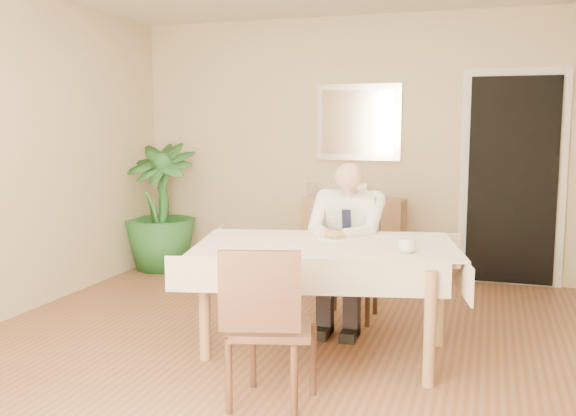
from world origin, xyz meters
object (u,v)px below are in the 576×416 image
(potted_palm, at_px, (160,207))
(chair_near, at_px, (267,319))
(chair_far, at_px, (353,259))
(coffee_mug, at_px, (407,246))
(seated_man, at_px, (345,237))
(sideboard, at_px, (353,238))
(dining_table, at_px, (326,256))

(potted_palm, bearing_deg, chair_near, -52.42)
(chair_far, relative_size, chair_near, 0.93)
(coffee_mug, bearing_deg, seated_man, 126.38)
(chair_far, relative_size, coffee_mug, 7.51)
(chair_far, height_order, potted_palm, potted_palm)
(seated_man, bearing_deg, chair_far, 90.00)
(seated_man, relative_size, potted_palm, 0.93)
(seated_man, relative_size, sideboard, 1.24)
(potted_palm, bearing_deg, seated_man, -29.89)
(dining_table, bearing_deg, sideboard, 84.80)
(chair_near, relative_size, seated_man, 0.72)
(chair_far, distance_m, chair_near, 1.83)
(chair_near, height_order, potted_palm, potted_palm)
(dining_table, height_order, seated_man, seated_man)
(dining_table, distance_m, seated_man, 0.59)
(dining_table, bearing_deg, seated_man, 77.86)
(sideboard, xyz_separation_m, potted_palm, (-2.02, -0.27, 0.27))
(sideboard, bearing_deg, chair_far, -75.48)
(dining_table, bearing_deg, chair_near, -107.10)
(chair_far, relative_size, potted_palm, 0.63)
(chair_far, bearing_deg, sideboard, 104.61)
(dining_table, distance_m, sideboard, 2.20)
(dining_table, xyz_separation_m, chair_far, (0.00, 0.87, -0.20))
(chair_far, bearing_deg, dining_table, -86.92)
(potted_palm, bearing_deg, sideboard, 7.52)
(dining_table, distance_m, chair_far, 0.90)
(coffee_mug, distance_m, potted_palm, 3.50)
(seated_man, bearing_deg, coffee_mug, -53.62)
(dining_table, xyz_separation_m, potted_palm, (-2.28, 1.90, -0.00))
(dining_table, relative_size, chair_far, 2.30)
(chair_far, relative_size, sideboard, 0.84)
(sideboard, relative_size, potted_palm, 0.75)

